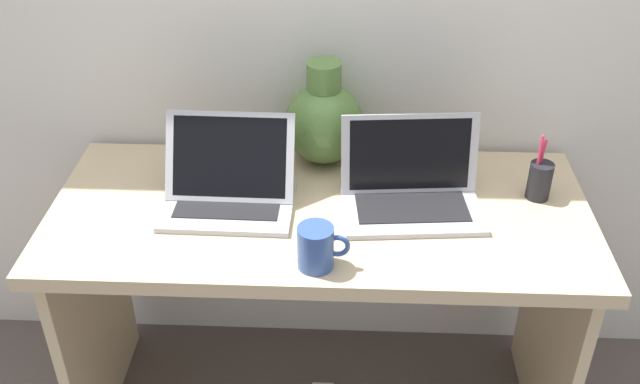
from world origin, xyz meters
TOP-DOWN VIEW (x-y plane):
  - desk at (0.00, 0.00)m, footprint 1.40×0.62m
  - laptop_left at (-0.24, 0.02)m, footprint 0.34×0.25m
  - laptop_right at (0.23, 0.03)m, footprint 0.37×0.26m
  - green_vase at (0.00, 0.25)m, footprint 0.22×0.22m
  - coffee_mug at (-0.00, -0.23)m, footprint 0.13×0.09m
  - pen_cup at (0.57, 0.08)m, footprint 0.06×0.06m

SIDE VIEW (x-z plane):
  - desk at x=0.00m, z-range 0.21..0.96m
  - coffee_mug at x=0.00m, z-range 0.75..0.86m
  - pen_cup at x=0.57m, z-range 0.72..0.90m
  - laptop_left at x=-0.24m, z-range 0.70..0.92m
  - laptop_right at x=0.23m, z-range 0.70..0.93m
  - green_vase at x=0.00m, z-range 0.73..1.03m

